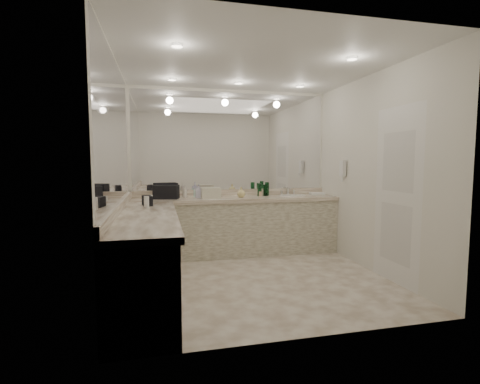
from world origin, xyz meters
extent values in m
plane|color=beige|center=(0.00, 0.00, 0.00)|extent=(3.20, 3.20, 0.00)
plane|color=white|center=(0.00, 0.00, 2.60)|extent=(3.20, 3.20, 0.00)
cube|color=silver|center=(0.00, 1.50, 1.30)|extent=(3.20, 0.02, 2.60)
cube|color=silver|center=(-1.60, 0.00, 1.30)|extent=(0.02, 3.00, 2.60)
cube|color=silver|center=(1.60, 0.00, 1.30)|extent=(0.02, 3.00, 2.60)
cube|color=silver|center=(0.00, 1.20, 0.42)|extent=(3.20, 0.60, 0.84)
cube|color=white|center=(0.00, 1.19, 0.87)|extent=(3.20, 0.64, 0.06)
cube|color=silver|center=(-1.30, -0.30, 0.42)|extent=(0.60, 2.40, 0.84)
cube|color=white|center=(-1.29, -0.30, 0.87)|extent=(0.64, 2.42, 0.06)
cube|color=white|center=(0.00, 1.48, 0.95)|extent=(3.20, 0.04, 0.10)
cube|color=white|center=(-1.58, 0.00, 0.95)|extent=(0.04, 3.00, 0.10)
cube|color=white|center=(0.00, 1.49, 1.77)|extent=(3.12, 0.01, 1.55)
cube|color=white|center=(-1.59, 0.00, 1.77)|extent=(0.01, 2.92, 1.55)
cylinder|color=white|center=(0.95, 1.20, 0.90)|extent=(0.44, 0.44, 0.03)
cube|color=silver|center=(0.95, 1.41, 0.97)|extent=(0.24, 0.16, 0.14)
cube|color=white|center=(1.56, 0.70, 1.35)|extent=(0.06, 0.10, 0.24)
cube|color=white|center=(1.59, -0.50, 1.05)|extent=(0.02, 0.82, 2.10)
cube|color=black|center=(-1.05, 1.21, 1.00)|extent=(0.40, 0.30, 0.20)
cube|color=black|center=(-1.30, 0.45, 0.96)|extent=(0.14, 0.24, 0.12)
cube|color=beige|center=(-0.39, 1.15, 0.98)|extent=(0.30, 0.20, 0.17)
cube|color=white|center=(1.39, 1.22, 0.92)|extent=(0.24, 0.17, 0.04)
cylinder|color=white|center=(-1.30, 0.20, 0.97)|extent=(0.06, 0.06, 0.14)
imported|color=silver|center=(-0.77, 1.22, 1.00)|extent=(0.08, 0.08, 0.20)
imported|color=silver|center=(-0.56, 1.20, 1.00)|extent=(0.10, 0.10, 0.21)
imported|color=#DDCB81|center=(0.08, 1.15, 0.98)|extent=(0.15, 0.15, 0.16)
cylinder|color=#135327|center=(0.52, 1.29, 0.99)|extent=(0.07, 0.07, 0.18)
cylinder|color=#135327|center=(0.56, 1.33, 1.01)|extent=(0.06, 0.06, 0.22)
cylinder|color=#135327|center=(0.42, 1.28, 1.00)|extent=(0.07, 0.07, 0.20)
cylinder|color=#E0B28C|center=(0.42, 1.24, 0.94)|extent=(0.05, 0.05, 0.08)
cylinder|color=#3F3F4C|center=(-1.04, 1.34, 0.94)|extent=(0.04, 0.04, 0.07)
cylinder|color=white|center=(-1.27, 1.15, 0.93)|extent=(0.06, 0.06, 0.07)
cylinder|color=silver|center=(-0.61, 1.33, 0.96)|extent=(0.04, 0.04, 0.11)
cylinder|color=#3F3F4C|center=(-0.89, 1.33, 0.94)|extent=(0.05, 0.05, 0.09)
camera|label=1|loc=(-1.14, -4.06, 1.46)|focal=26.00mm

